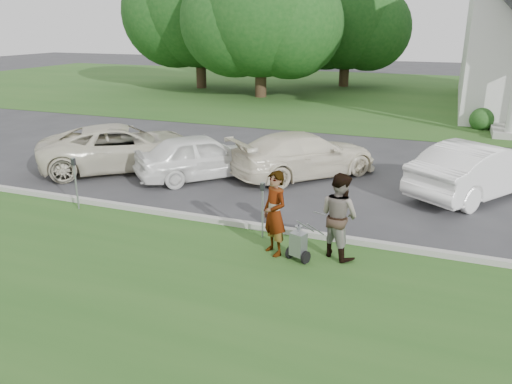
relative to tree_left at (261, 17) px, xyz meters
The scene contains 16 objects.
ground 23.95m from the tree_left, 69.98° to the right, with size 120.00×120.00×0.00m, color #333335.
grass_strip 26.73m from the tree_left, 72.22° to the right, with size 80.00×7.00×0.01m, color #28531C.
church_lawn 10.74m from the tree_left, 32.03° to the left, with size 80.00×30.00×0.01m, color #28531C.
curb 23.43m from the tree_left, 69.51° to the right, with size 80.00×0.18×0.15m, color #9E9E93.
tree_left is the anchor object (origin of this frame).
tree_far 6.73m from the tree_left, 153.44° to the left, with size 11.64×9.20×10.73m.
tree_back 8.95m from the tree_left, 63.43° to the left, with size 9.61×7.60×8.89m.
striping_cart 25.02m from the tree_left, 67.55° to the right, with size 0.66×1.00×0.86m.
person_left 24.58m from the tree_left, 68.70° to the right, with size 0.68×0.44×1.86m, color #999999.
person_right 24.73m from the tree_left, 65.53° to the right, with size 0.90×0.70×1.85m, color #999999.
parking_meter_near 23.75m from the tree_left, 69.29° to the right, with size 0.10×0.09×1.36m.
parking_meter_far 22.48m from the tree_left, 82.23° to the right, with size 0.10×0.09×1.44m.
car_a 18.70m from the tree_left, 84.35° to the right, with size 2.52×5.46×1.52m, color beige.
car_b 19.21m from the tree_left, 75.16° to the right, with size 1.71×4.25×1.45m, color white.
car_c 18.92m from the tree_left, 64.96° to the right, with size 2.01×4.95×1.44m, color #F0E7CC.
car_d 21.67m from the tree_left, 52.21° to the right, with size 1.67×4.78×1.57m, color white.
Camera 1 is at (3.96, -9.92, 4.77)m, focal length 35.00 mm.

